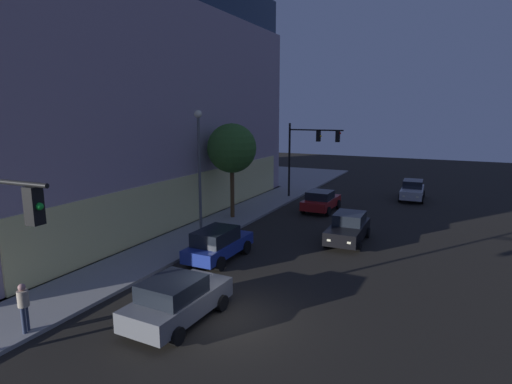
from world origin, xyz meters
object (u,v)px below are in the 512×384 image
at_px(sidewalk_tree, 232,148).
at_px(car_silver, 412,190).
at_px(car_red, 321,201).
at_px(modern_building, 35,97).
at_px(pedestrian_waiting, 23,303).
at_px(traffic_light_far_corner, 309,146).
at_px(car_blue, 218,244).
at_px(car_grey, 177,299).
at_px(street_lamp_sidewalk, 199,159).
at_px(car_black, 348,228).

distance_m(sidewalk_tree, car_silver, 17.05).
distance_m(sidewalk_tree, car_red, 8.14).
xyz_separation_m(modern_building, pedestrian_waiting, (-14.73, -18.19, -7.45)).
bearing_deg(pedestrian_waiting, traffic_light_far_corner, -2.76).
xyz_separation_m(modern_building, car_blue, (-5.58, -20.22, -7.75)).
height_order(sidewalk_tree, car_silver, sidewalk_tree).
bearing_deg(car_silver, car_grey, 168.34).
bearing_deg(traffic_light_far_corner, car_red, -148.46).
height_order(street_lamp_sidewalk, sidewalk_tree, street_lamp_sidewalk).
relative_size(car_grey, car_silver, 0.97).
distance_m(street_lamp_sidewalk, car_red, 11.74).
bearing_deg(car_red, car_black, -151.12).
xyz_separation_m(street_lamp_sidewalk, car_red, (10.23, -4.12, -4.02)).
bearing_deg(car_silver, car_red, 142.54).
bearing_deg(sidewalk_tree, car_blue, -156.06).
relative_size(street_lamp_sidewalk, car_grey, 1.68).
xyz_separation_m(sidewalk_tree, car_grey, (-13.72, -5.33, -4.15)).
height_order(car_grey, car_silver, same).
height_order(modern_building, traffic_light_far_corner, modern_building).
distance_m(car_black, car_red, 7.63).
height_order(traffic_light_far_corner, car_silver, traffic_light_far_corner).
distance_m(modern_building, car_black, 26.62).
xyz_separation_m(car_blue, car_black, (5.91, -5.23, -0.04)).
height_order(traffic_light_far_corner, car_grey, traffic_light_far_corner).
xyz_separation_m(street_lamp_sidewalk, car_blue, (-2.36, -2.57, -3.97)).
xyz_separation_m(pedestrian_waiting, car_blue, (9.15, -2.03, -0.31)).
relative_size(sidewalk_tree, car_black, 1.46).
bearing_deg(pedestrian_waiting, car_black, -25.74).
bearing_deg(traffic_light_far_corner, car_blue, -177.22).
relative_size(pedestrian_waiting, car_red, 0.41).
bearing_deg(car_silver, street_lamp_sidewalk, 150.86).
bearing_deg(car_grey, car_red, 1.23).
bearing_deg(modern_building, car_blue, -105.43).
xyz_separation_m(car_grey, car_silver, (26.28, -5.42, 0.01)).
bearing_deg(sidewalk_tree, street_lamp_sidewalk, -171.21).
bearing_deg(traffic_light_far_corner, car_black, -150.14).
bearing_deg(traffic_light_far_corner, car_grey, -173.05).
height_order(street_lamp_sidewalk, car_grey, street_lamp_sidewalk).
xyz_separation_m(modern_building, car_red, (7.01, -21.77, -7.80)).
bearing_deg(car_blue, modern_building, 74.57).
bearing_deg(car_grey, street_lamp_sidewalk, 28.14).
bearing_deg(street_lamp_sidewalk, car_red, -21.92).
distance_m(modern_building, car_red, 24.16).
relative_size(sidewalk_tree, pedestrian_waiting, 3.82).
xyz_separation_m(traffic_light_far_corner, car_red, (-3.82, -2.34, -3.79)).
xyz_separation_m(street_lamp_sidewalk, car_black, (3.55, -7.80, -4.02)).
relative_size(street_lamp_sidewalk, car_black, 1.65).
relative_size(sidewalk_tree, car_blue, 1.47).
distance_m(sidewalk_tree, car_grey, 15.29).
relative_size(car_grey, car_black, 0.98).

